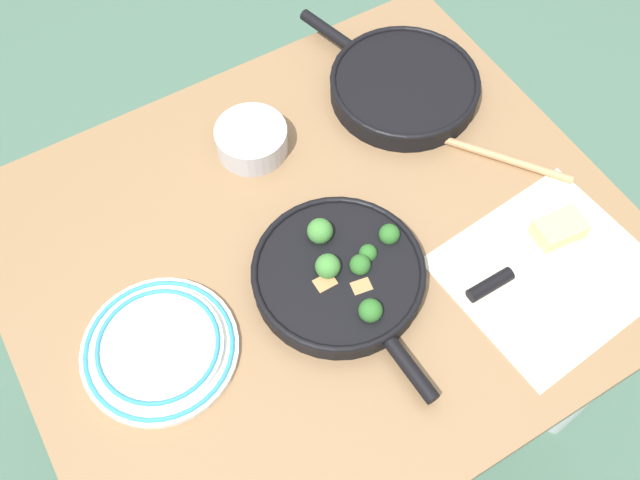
{
  "coord_description": "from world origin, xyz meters",
  "views": [
    {
      "loc": [
        0.32,
        0.53,
        1.83
      ],
      "look_at": [
        0.0,
        0.0,
        0.78
      ],
      "focal_mm": 40.0,
      "sensor_mm": 36.0,
      "label": 1
    }
  ],
  "objects_px": {
    "wooden_spoon": "(456,143)",
    "grater_knife": "(507,275)",
    "skillet_eggs": "(403,86)",
    "prep_bowl_steel": "(253,139)",
    "skillet_broccoli": "(340,274)",
    "cheese_block": "(559,229)",
    "dinner_plate_stack": "(159,348)"
  },
  "relations": [
    {
      "from": "dinner_plate_stack",
      "to": "prep_bowl_steel",
      "type": "relative_size",
      "value": 1.87
    },
    {
      "from": "grater_knife",
      "to": "cheese_block",
      "type": "relative_size",
      "value": 2.47
    },
    {
      "from": "skillet_broccoli",
      "to": "skillet_eggs",
      "type": "xyz_separation_m",
      "value": [
        -0.33,
        -0.29,
        -0.0
      ]
    },
    {
      "from": "skillet_broccoli",
      "to": "grater_knife",
      "type": "xyz_separation_m",
      "value": [
        -0.24,
        0.14,
        -0.02
      ]
    },
    {
      "from": "grater_knife",
      "to": "cheese_block",
      "type": "height_order",
      "value": "cheese_block"
    },
    {
      "from": "grater_knife",
      "to": "dinner_plate_stack",
      "type": "xyz_separation_m",
      "value": [
        0.56,
        -0.18,
        0.0
      ]
    },
    {
      "from": "cheese_block",
      "to": "skillet_broccoli",
      "type": "bearing_deg",
      "value": -17.37
    },
    {
      "from": "skillet_eggs",
      "to": "grater_knife",
      "type": "distance_m",
      "value": 0.44
    },
    {
      "from": "wooden_spoon",
      "to": "grater_knife",
      "type": "distance_m",
      "value": 0.29
    },
    {
      "from": "cheese_block",
      "to": "dinner_plate_stack",
      "type": "height_order",
      "value": "cheese_block"
    },
    {
      "from": "wooden_spoon",
      "to": "prep_bowl_steel",
      "type": "xyz_separation_m",
      "value": [
        0.33,
        -0.19,
        0.02
      ]
    },
    {
      "from": "skillet_eggs",
      "to": "grater_knife",
      "type": "bearing_deg",
      "value": 154.77
    },
    {
      "from": "grater_knife",
      "to": "prep_bowl_steel",
      "type": "height_order",
      "value": "prep_bowl_steel"
    },
    {
      "from": "grater_knife",
      "to": "skillet_eggs",
      "type": "bearing_deg",
      "value": 78.79
    },
    {
      "from": "skillet_broccoli",
      "to": "cheese_block",
      "type": "relative_size",
      "value": 4.45
    },
    {
      "from": "skillet_eggs",
      "to": "prep_bowl_steel",
      "type": "distance_m",
      "value": 0.32
    },
    {
      "from": "wooden_spoon",
      "to": "skillet_broccoli",
      "type": "bearing_deg",
      "value": 74.56
    },
    {
      "from": "skillet_eggs",
      "to": "prep_bowl_steel",
      "type": "height_order",
      "value": "prep_bowl_steel"
    },
    {
      "from": "wooden_spoon",
      "to": "cheese_block",
      "type": "height_order",
      "value": "cheese_block"
    },
    {
      "from": "skillet_broccoli",
      "to": "cheese_block",
      "type": "bearing_deg",
      "value": 70.44
    },
    {
      "from": "skillet_broccoli",
      "to": "cheese_block",
      "type": "height_order",
      "value": "skillet_broccoli"
    },
    {
      "from": "skillet_broccoli",
      "to": "cheese_block",
      "type": "distance_m",
      "value": 0.39
    },
    {
      "from": "skillet_broccoli",
      "to": "skillet_eggs",
      "type": "height_order",
      "value": "skillet_broccoli"
    },
    {
      "from": "skillet_broccoli",
      "to": "dinner_plate_stack",
      "type": "height_order",
      "value": "skillet_broccoli"
    },
    {
      "from": "dinner_plate_stack",
      "to": "cheese_block",
      "type": "bearing_deg",
      "value": 167.13
    },
    {
      "from": "skillet_eggs",
      "to": "cheese_block",
      "type": "bearing_deg",
      "value": 172.2
    },
    {
      "from": "cheese_block",
      "to": "dinner_plate_stack",
      "type": "distance_m",
      "value": 0.7
    },
    {
      "from": "skillet_eggs",
      "to": "prep_bowl_steel",
      "type": "xyz_separation_m",
      "value": [
        0.32,
        -0.03,
        0.0
      ]
    },
    {
      "from": "skillet_eggs",
      "to": "wooden_spoon",
      "type": "height_order",
      "value": "skillet_eggs"
    },
    {
      "from": "dinner_plate_stack",
      "to": "prep_bowl_steel",
      "type": "bearing_deg",
      "value": -138.45
    },
    {
      "from": "wooden_spoon",
      "to": "grater_knife",
      "type": "height_order",
      "value": "grater_knife"
    },
    {
      "from": "wooden_spoon",
      "to": "prep_bowl_steel",
      "type": "distance_m",
      "value": 0.38
    }
  ]
}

